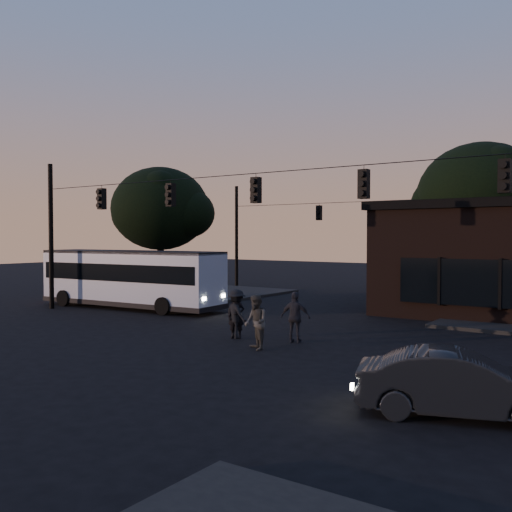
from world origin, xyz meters
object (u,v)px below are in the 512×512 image
Objects in this scene: bus at (130,276)px; pedestrian_a at (236,316)px; pedestrian_b at (256,322)px; pedestrian_d at (237,314)px; pedestrian_c at (295,317)px; car at (460,384)px.

pedestrian_a is at bearing -25.85° from bus.
pedestrian_b is 2.25m from pedestrian_d.
pedestrian_c is at bearing -145.96° from pedestrian_d.
car is 2.31× the size of pedestrian_b.
bus is 2.57× the size of car.
pedestrian_b is 1.01× the size of pedestrian_d.
pedestrian_b is at bearing 61.70° from pedestrian_c.
pedestrian_c is 2.29m from pedestrian_d.
pedestrian_b is (-7.53, 3.33, 0.22)m from car.
pedestrian_b is 1.01× the size of pedestrian_c.
bus is 12.54m from pedestrian_c.
pedestrian_a is (9.85, -3.87, -0.86)m from bus.
bus is at bearing -166.03° from pedestrian_b.
pedestrian_c is 1.00× the size of pedestrian_d.
bus is 5.99× the size of pedestrian_d.
pedestrian_d is (-9.34, 4.67, 0.21)m from car.
bus reaches higher than pedestrian_b.
bus is 20.99m from car.
bus is at bearing 47.05° from car.
bus is 10.58m from pedestrian_d.
car is at bearing 174.86° from pedestrian_d.
pedestrian_d is at bearing 89.04° from pedestrian_a.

